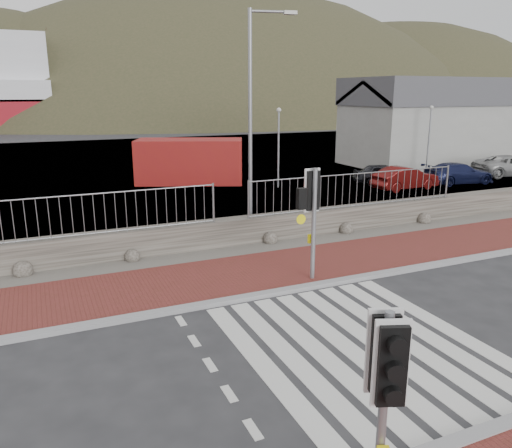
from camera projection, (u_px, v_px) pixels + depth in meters
name	position (u px, v px, depth m)	size (l,w,h in m)	color
ground	(361.00, 345.00, 9.97)	(220.00, 220.00, 0.00)	#28282B
sidewalk_far	(266.00, 271.00, 13.93)	(40.00, 3.00, 0.08)	maroon
kerb_near	(481.00, 434.00, 7.30)	(40.00, 0.25, 0.12)	gray
kerb_far	(291.00, 290.00, 12.61)	(40.00, 0.25, 0.12)	gray
zebra_crossing	(361.00, 345.00, 9.96)	(4.62, 5.60, 0.01)	silver
gravel_strip	(239.00, 251.00, 15.71)	(40.00, 1.50, 0.06)	#59544C
stone_wall	(230.00, 232.00, 16.31)	(40.00, 0.60, 0.90)	#413C35
railing	(231.00, 192.00, 15.82)	(18.07, 0.07, 1.22)	gray
quay	(124.00, 165.00, 34.64)	(120.00, 40.00, 0.50)	#4C4C4F
water	(79.00, 130.00, 65.58)	(220.00, 50.00, 0.05)	#3F4C54
harbor_building	(434.00, 121.00, 34.61)	(12.20, 6.20, 5.80)	#9E9E99
hills_backdrop	(115.00, 241.00, 96.24)	(254.00, 90.00, 100.00)	#32341F
traffic_signal_near	(385.00, 376.00, 5.39)	(0.44, 0.35, 2.68)	gray
traffic_signal_far	(313.00, 201.00, 12.80)	(0.72, 0.26, 3.03)	gray
streetlight	(254.00, 114.00, 16.49)	(1.56, 0.53, 7.45)	gray
shipping_container	(190.00, 161.00, 27.48)	(5.73, 2.39, 2.39)	#9E2311
car_a	(384.00, 174.00, 27.19)	(1.32, 3.27, 1.11)	black
car_b	(405.00, 178.00, 25.68)	(1.25, 3.59, 1.18)	#500C0B
car_c	(458.00, 173.00, 27.30)	(1.61, 3.97, 1.15)	#13183B
car_d	(512.00, 166.00, 29.79)	(2.06, 4.47, 1.24)	#989898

